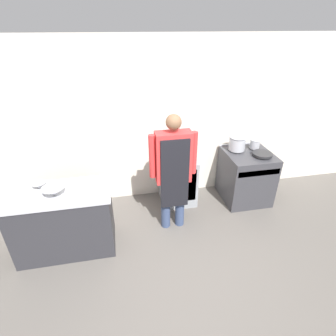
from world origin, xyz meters
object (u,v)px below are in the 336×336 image
Objects in this scene: person_cook at (173,168)px; sauce_pot at (255,144)px; saute_pan at (262,154)px; stove at (246,176)px; stock_pot at (237,143)px; fridge_unit at (178,180)px; mixing_bowl at (54,191)px.

person_cook is 1.70m from sauce_pot.
saute_pan is at bearing 12.70° from person_cook.
stove is 1.61m from person_cook.
stock_pot is 0.44m from saute_pan.
fridge_unit is at bearing 179.89° from stock_pot.
person_cook is at bearing -167.30° from saute_pan.
mixing_bowl is 2.93m from stock_pot.
mixing_bowl is 3.25m from sauce_pot.
stock_pot is 0.85× the size of saute_pan.
sauce_pot is at bearing 0.00° from stock_pot.
stock_pot reaches higher than fridge_unit.
stove is 0.59m from sauce_pot.
mixing_bowl is (-1.79, -0.83, 0.55)m from fridge_unit.
mixing_bowl reaches higher than stove.
mixing_bowl is at bearing -155.12° from fridge_unit.
mixing_bowl is at bearing -165.21° from sauce_pot.
fridge_unit is 0.46× the size of person_cook.
stove is 3.11m from mixing_bowl.
stock_pot is at bearing 16.43° from mixing_bowl.
sauce_pot is at bearing -0.08° from fridge_unit.
stove is at bearing -6.82° from fridge_unit.
stove is 3.27× the size of mixing_bowl.
person_cook reaches higher than sauce_pot.
person_cook is at bearing -158.04° from sauce_pot.
mixing_bowl is (-2.99, -0.69, 0.52)m from stove.
stove is at bearing 12.97° from mixing_bowl.
fridge_unit is at bearing 173.18° from stove.
mixing_bowl reaches higher than saute_pan.
stove is 0.53m from saute_pan.
saute_pan is at bearing -40.38° from stock_pot.
sauce_pot is (3.14, 0.83, 0.02)m from mixing_bowl.
sauce_pot reaches higher than mixing_bowl.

